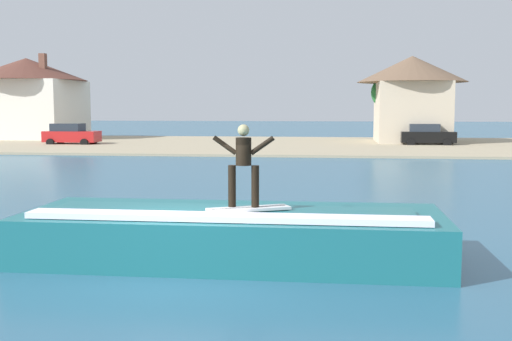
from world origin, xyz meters
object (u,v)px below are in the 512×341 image
object	(u,v)px
house_with_chimney	(27,95)
house_gabled_white	(412,93)
tree_short_bushy	(20,98)
surfboard	(249,209)
car_far_shore	(427,135)
tree_tall_bare	(388,93)
surfer	(244,161)
wave_crest	(233,234)
car_near_shore	(71,134)

from	to	relation	value
house_with_chimney	house_gabled_white	size ratio (longest dim) A/B	1.22
tree_short_bushy	house_gabled_white	bearing A→B (deg)	-1.94
house_gabled_white	tree_short_bushy	world-z (taller)	house_gabled_white
surfboard	house_with_chimney	xyz separation A→B (m)	(-28.31, 46.99, 3.24)
car_far_shore	tree_tall_bare	distance (m)	7.37
surfer	car_far_shore	size ratio (longest dim) A/B	0.39
wave_crest	tree_short_bushy	distance (m)	53.45
tree_short_bushy	car_far_shore	bearing A→B (deg)	-7.53
car_far_shore	house_gabled_white	bearing A→B (deg)	102.87
tree_short_bushy	house_with_chimney	bearing A→B (deg)	82.11
car_far_shore	tree_short_bushy	bearing A→B (deg)	172.47
surfboard	car_far_shore	world-z (taller)	car_far_shore
house_gabled_white	tree_tall_bare	xyz separation A→B (m)	(-1.89, 2.11, 0.04)
wave_crest	house_with_chimney	size ratio (longest dim) A/B	0.76
car_near_shore	house_with_chimney	world-z (taller)	house_with_chimney
house_gabled_white	tree_short_bushy	size ratio (longest dim) A/B	1.81
surfer	house_gabled_white	distance (m)	45.46
tree_tall_bare	car_near_shore	bearing A→B (deg)	-162.28
car_near_shore	tree_tall_bare	bearing A→B (deg)	17.72
car_near_shore	tree_short_bushy	bearing A→B (deg)	137.25
car_far_shore	house_gabled_white	distance (m)	5.19
surfer	house_with_chimney	xyz separation A→B (m)	(-28.20, 46.95, 2.25)
surfer	surfboard	bearing A→B (deg)	-18.74
surfboard	house_gabled_white	size ratio (longest dim) A/B	0.18
tree_tall_bare	surfer	bearing A→B (deg)	-98.10
car_near_shore	tree_tall_bare	xyz separation A→B (m)	(26.70, 8.53, 3.53)
tree_tall_bare	wave_crest	bearing A→B (deg)	-98.55
surfer	tree_tall_bare	distance (m)	47.24
house_with_chimney	car_far_shore	bearing A→B (deg)	-9.22
car_far_shore	surfboard	bearing A→B (deg)	-102.78
wave_crest	car_near_shore	xyz separation A→B (m)	(-19.75, 37.70, 0.40)
house_with_chimney	tree_short_bushy	size ratio (longest dim) A/B	2.22
tree_tall_bare	tree_short_bushy	world-z (taller)	tree_tall_bare
house_with_chimney	tree_short_bushy	xyz separation A→B (m)	(-0.15, -1.11, -0.39)
car_near_shore	tree_short_bushy	distance (m)	11.71
wave_crest	tree_tall_bare	size ratio (longest dim) A/B	1.47
car_near_shore	house_gabled_white	bearing A→B (deg)	12.66
car_near_shore	tree_tall_bare	distance (m)	28.25
wave_crest	tree_short_bushy	world-z (taller)	tree_short_bushy
house_with_chimney	house_gabled_white	distance (m)	36.81
tree_tall_bare	house_with_chimney	bearing A→B (deg)	179.60
wave_crest	car_far_shore	distance (m)	41.52
surfboard	house_gabled_white	xyz separation A→B (m)	(8.42, 44.64, 3.25)
car_far_shore	house_gabled_white	size ratio (longest dim) A/B	0.46
car_near_shore	wave_crest	bearing A→B (deg)	-62.35
surfer	car_far_shore	distance (m)	41.94
surfboard	car_near_shore	distance (m)	43.21
house_with_chimney	tree_tall_bare	distance (m)	34.84
car_near_shore	car_far_shore	xyz separation A→B (m)	(29.44, 2.68, -0.00)
surfer	house_with_chimney	distance (m)	54.82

